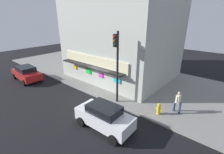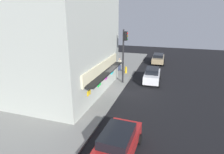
{
  "view_description": "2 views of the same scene",
  "coord_description": "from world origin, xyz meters",
  "px_view_note": "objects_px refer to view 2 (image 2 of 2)",
  "views": [
    {
      "loc": [
        10.02,
        -9.01,
        7.03
      ],
      "look_at": [
        0.6,
        2.16,
        1.43
      ],
      "focal_mm": 25.46,
      "sensor_mm": 36.0,
      "label": 1
    },
    {
      "loc": [
        -17.02,
        -4.45,
        7.55
      ],
      "look_at": [
        0.43,
        1.13,
        1.39
      ],
      "focal_mm": 30.11,
      "sensor_mm": 36.0,
      "label": 2
    }
  ],
  "objects_px": {
    "traffic_light": "(124,50)",
    "trash_can": "(89,100)",
    "fire_hydrant": "(126,70)",
    "parked_car_tan": "(158,58)",
    "potted_plant_by_doorway": "(73,103)",
    "parked_car_white": "(152,75)",
    "pedestrian": "(120,64)",
    "parked_car_red": "(117,144)"
  },
  "relations": [
    {
      "from": "fire_hydrant",
      "to": "parked_car_tan",
      "type": "height_order",
      "value": "parked_car_tan"
    },
    {
      "from": "parked_car_red",
      "to": "parked_car_white",
      "type": "height_order",
      "value": "parked_car_white"
    },
    {
      "from": "parked_car_white",
      "to": "pedestrian",
      "type": "bearing_deg",
      "value": 56.77
    },
    {
      "from": "traffic_light",
      "to": "pedestrian",
      "type": "xyz_separation_m",
      "value": [
        4.52,
        1.74,
        -2.8
      ]
    },
    {
      "from": "trash_can",
      "to": "parked_car_tan",
      "type": "bearing_deg",
      "value": -14.72
    },
    {
      "from": "pedestrian",
      "to": "parked_car_red",
      "type": "height_order",
      "value": "pedestrian"
    },
    {
      "from": "parked_car_white",
      "to": "parked_car_red",
      "type": "bearing_deg",
      "value": 177.89
    },
    {
      "from": "traffic_light",
      "to": "trash_can",
      "type": "distance_m",
      "value": 7.2
    },
    {
      "from": "potted_plant_by_doorway",
      "to": "parked_car_red",
      "type": "xyz_separation_m",
      "value": [
        -3.88,
        -4.88,
        0.15
      ]
    },
    {
      "from": "fire_hydrant",
      "to": "pedestrian",
      "type": "distance_m",
      "value": 1.57
    },
    {
      "from": "traffic_light",
      "to": "parked_car_white",
      "type": "xyz_separation_m",
      "value": [
        1.4,
        -3.03,
        -3.01
      ]
    },
    {
      "from": "trash_can",
      "to": "potted_plant_by_doorway",
      "type": "relative_size",
      "value": 0.8
    },
    {
      "from": "pedestrian",
      "to": "parked_car_tan",
      "type": "relative_size",
      "value": 0.39
    },
    {
      "from": "potted_plant_by_doorway",
      "to": "parked_car_white",
      "type": "xyz_separation_m",
      "value": [
        8.89,
        -5.35,
        0.18
      ]
    },
    {
      "from": "traffic_light",
      "to": "parked_car_tan",
      "type": "relative_size",
      "value": 1.34
    },
    {
      "from": "fire_hydrant",
      "to": "parked_car_tan",
      "type": "xyz_separation_m",
      "value": [
        7.23,
        -3.56,
        0.21
      ]
    },
    {
      "from": "fire_hydrant",
      "to": "potted_plant_by_doorway",
      "type": "xyz_separation_m",
      "value": [
        -11.05,
        1.73,
        0.11
      ]
    },
    {
      "from": "traffic_light",
      "to": "fire_hydrant",
      "type": "height_order",
      "value": "traffic_light"
    },
    {
      "from": "potted_plant_by_doorway",
      "to": "fire_hydrant",
      "type": "bearing_deg",
      "value": -8.91
    },
    {
      "from": "traffic_light",
      "to": "parked_car_tan",
      "type": "bearing_deg",
      "value": -15.4
    },
    {
      "from": "trash_can",
      "to": "parked_car_red",
      "type": "relative_size",
      "value": 0.18
    },
    {
      "from": "fire_hydrant",
      "to": "trash_can",
      "type": "relative_size",
      "value": 1.18
    },
    {
      "from": "potted_plant_by_doorway",
      "to": "parked_car_tan",
      "type": "xyz_separation_m",
      "value": [
        18.28,
        -5.29,
        0.1
      ]
    },
    {
      "from": "fire_hydrant",
      "to": "trash_can",
      "type": "height_order",
      "value": "fire_hydrant"
    },
    {
      "from": "trash_can",
      "to": "fire_hydrant",
      "type": "bearing_deg",
      "value": -5.28
    },
    {
      "from": "pedestrian",
      "to": "parked_car_red",
      "type": "xyz_separation_m",
      "value": [
        -15.89,
        -4.29,
        -0.23
      ]
    },
    {
      "from": "trash_can",
      "to": "parked_car_red",
      "type": "xyz_separation_m",
      "value": [
        -5.18,
        -4.05,
        0.32
      ]
    },
    {
      "from": "fire_hydrant",
      "to": "parked_car_red",
      "type": "xyz_separation_m",
      "value": [
        -14.94,
        -3.14,
        0.26
      ]
    },
    {
      "from": "parked_car_tan",
      "to": "parked_car_white",
      "type": "distance_m",
      "value": 9.4
    },
    {
      "from": "fire_hydrant",
      "to": "potted_plant_by_doorway",
      "type": "distance_m",
      "value": 11.19
    },
    {
      "from": "potted_plant_by_doorway",
      "to": "parked_car_tan",
      "type": "height_order",
      "value": "parked_car_tan"
    },
    {
      "from": "potted_plant_by_doorway",
      "to": "parked_car_white",
      "type": "relative_size",
      "value": 0.24
    },
    {
      "from": "traffic_light",
      "to": "trash_can",
      "type": "xyz_separation_m",
      "value": [
        -6.19,
        1.49,
        -3.35
      ]
    },
    {
      "from": "potted_plant_by_doorway",
      "to": "parked_car_tan",
      "type": "bearing_deg",
      "value": -16.15
    },
    {
      "from": "traffic_light",
      "to": "pedestrian",
      "type": "bearing_deg",
      "value": 21.02
    },
    {
      "from": "potted_plant_by_doorway",
      "to": "parked_car_red",
      "type": "bearing_deg",
      "value": -128.51
    },
    {
      "from": "fire_hydrant",
      "to": "parked_car_tan",
      "type": "distance_m",
      "value": 8.06
    },
    {
      "from": "trash_can",
      "to": "parked_car_tan",
      "type": "relative_size",
      "value": 0.18
    },
    {
      "from": "fire_hydrant",
      "to": "parked_car_red",
      "type": "bearing_deg",
      "value": -168.11
    },
    {
      "from": "parked_car_tan",
      "to": "parked_car_red",
      "type": "relative_size",
      "value": 1.01
    },
    {
      "from": "fire_hydrant",
      "to": "parked_car_tan",
      "type": "relative_size",
      "value": 0.21
    },
    {
      "from": "parked_car_red",
      "to": "traffic_light",
      "type": "bearing_deg",
      "value": 12.67
    }
  ]
}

